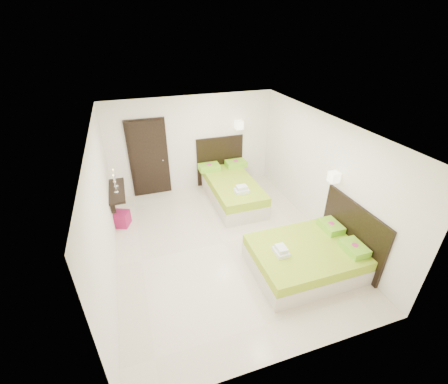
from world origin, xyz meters
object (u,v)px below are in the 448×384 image
object	(u,v)px
bed_single	(232,188)
nightstand	(237,175)
bed_double	(309,256)
ottoman	(121,219)

from	to	relation	value
bed_single	nightstand	xyz separation A→B (m)	(0.51, 0.97, -0.15)
bed_single	nightstand	size ratio (longest dim) A/B	5.21
bed_single	bed_double	bearing A→B (deg)	-79.64
bed_single	bed_double	world-z (taller)	bed_single
bed_double	ottoman	distance (m)	4.30
ottoman	bed_double	bearing A→B (deg)	-37.61
nightstand	ottoman	distance (m)	3.62
bed_double	ottoman	bearing A→B (deg)	142.39
bed_single	nightstand	distance (m)	1.10
bed_single	nightstand	bearing A→B (deg)	62.01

